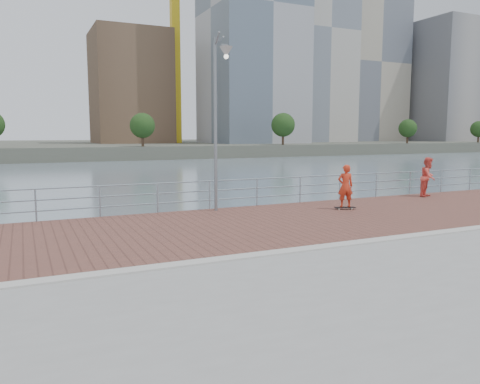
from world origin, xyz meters
name	(u,v)px	position (x,y,z in m)	size (l,w,h in m)	color
water	(274,333)	(0.00, 0.00, -2.00)	(400.00, 400.00, 0.00)	slate
brick_lane	(218,227)	(0.00, 3.60, 0.01)	(40.00, 6.80, 0.02)	brown
curb	(275,253)	(0.00, 0.00, 0.03)	(40.00, 0.40, 0.06)	#B7B5AD
far_shore	(45,148)	(0.00, 122.50, -0.75)	(320.00, 95.00, 2.50)	#4C5142
guardrail	(184,193)	(0.00, 7.00, 0.69)	(39.06, 0.06, 1.13)	#8C9EA8
street_lamp	(220,92)	(1.09, 6.05, 4.40)	(0.45, 1.31, 6.20)	gray
skateboard	(345,207)	(5.70, 4.68, 0.09)	(0.82, 0.46, 0.09)	black
skateboarder	(345,186)	(5.70, 4.68, 0.92)	(0.60, 0.39, 1.64)	red
bystander	(428,177)	(11.44, 6.04, 0.93)	(0.88, 0.69, 1.81)	#EE5246
tower_crane	(164,5)	(27.36, 104.00, 33.50)	(47.00, 2.00, 50.70)	gold
skyline	(173,44)	(29.54, 104.02, 24.67)	(233.00, 41.00, 64.21)	#ADA38E
shoreline_trees	(165,126)	(19.29, 77.00, 4.30)	(169.50, 5.04, 6.73)	#473323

